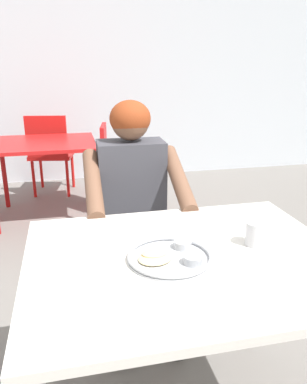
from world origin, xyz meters
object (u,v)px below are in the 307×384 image
chair_red_far (50,150)px  drinking_cup (255,233)px  diner_foreground (134,200)px  table_foreground (186,276)px  chair_red_right (115,162)px  table_background_red (43,151)px  chair_foreground (129,227)px  thali_tray (170,256)px

chair_red_far → drinking_cup: bearing=-75.0°
diner_foreground → chair_red_far: diner_foreground is taller
table_foreground → chair_red_right: size_ratio=1.29×
table_background_red → chair_red_far: (0.04, 0.63, -0.12)m
diner_foreground → chair_red_far: size_ratio=1.39×
drinking_cup → chair_red_right: 2.39m
table_foreground → table_background_red: bearing=103.6°
table_foreground → chair_foreground: bearing=93.3°
thali_tray → diner_foreground: bearing=89.7°
chair_foreground → chair_red_right: size_ratio=0.97×
drinking_cup → chair_foreground: 0.99m
table_foreground → chair_foreground: size_ratio=1.32×
drinking_cup → diner_foreground: size_ratio=0.07×
thali_tray → drinking_cup: (0.32, 0.03, 0.03)m
chair_foreground → table_background_red: size_ratio=0.88×
chair_red_right → chair_red_far: size_ratio=0.96×
chair_red_far → thali_tray: bearing=-80.9°
chair_foreground → diner_foreground: bearing=-91.1°
drinking_cup → table_background_red: drinking_cup is taller
drinking_cup → table_foreground: bearing=-174.6°
table_foreground → chair_foreground: chair_foreground is taller
thali_tray → table_background_red: size_ratio=0.30×
table_background_red → drinking_cup: bearing=-70.5°
thali_tray → drinking_cup: size_ratio=3.24×
drinking_cup → table_background_red: 2.54m
drinking_cup → chair_red_far: chair_red_far is taller
chair_foreground → table_foreground: bearing=-86.7°
table_foreground → drinking_cup: 0.29m
thali_tray → table_background_red: (-0.52, 2.42, -0.15)m
drinking_cup → chair_red_far: size_ratio=0.10×
table_foreground → chair_foreground: (-0.05, 0.91, -0.20)m
drinking_cup → chair_red_right: bearing=94.8°
chair_foreground → chair_red_right: (0.11, 1.48, 0.01)m
thali_tray → chair_red_far: size_ratio=0.32×
thali_tray → chair_red_right: 2.42m
chair_foreground → table_background_red: bearing=109.4°
table_foreground → diner_foreground: (-0.06, 0.70, 0.04)m
thali_tray → chair_red_far: (-0.49, 3.05, -0.27)m
table_background_red → chair_red_far: 0.64m
thali_tray → chair_red_far: bearing=99.1°
chair_red_far → chair_foreground: bearing=-76.9°
diner_foreground → chair_foreground: bearing=88.9°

